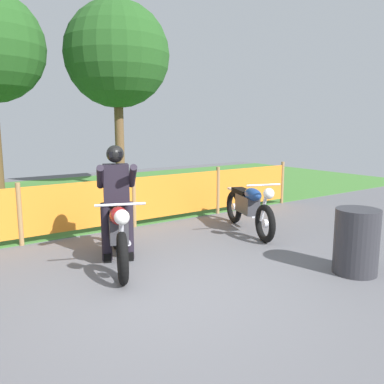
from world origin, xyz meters
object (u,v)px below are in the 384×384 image
at_px(rider_trailing, 116,196).
at_px(motorcycle_trailing, 119,231).
at_px(motorcycle_lead, 249,207).
at_px(spare_drum, 356,241).

bearing_deg(rider_trailing, motorcycle_trailing, 0.51).
relative_size(motorcycle_lead, motorcycle_trailing, 0.98).
distance_m(motorcycle_lead, rider_trailing, 2.69).
xyz_separation_m(motorcycle_lead, spare_drum, (-0.29, -2.39, -0.04)).
relative_size(motorcycle_trailing, spare_drum, 2.31).
bearing_deg(spare_drum, motorcycle_trailing, 138.81).
height_order(motorcycle_lead, spare_drum, motorcycle_lead).
xyz_separation_m(motorcycle_trailing, spare_drum, (2.45, -2.14, -0.05)).
height_order(motorcycle_lead, motorcycle_trailing, motorcycle_trailing).
xyz_separation_m(rider_trailing, spare_drum, (2.36, -2.36, -0.51)).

